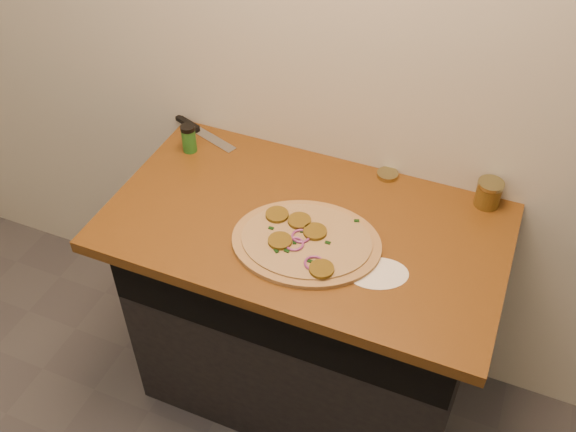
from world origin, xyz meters
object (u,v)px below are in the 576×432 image
at_px(pizza, 306,241).
at_px(chefs_knife, 199,131).
at_px(spice_shaker, 189,138).
at_px(salsa_jar, 489,193).

xyz_separation_m(pizza, chefs_knife, (-0.55, 0.38, -0.01)).
xyz_separation_m(chefs_knife, spice_shaker, (0.02, -0.11, 0.04)).
height_order(pizza, chefs_knife, pizza).
bearing_deg(pizza, salsa_jar, 39.78).
bearing_deg(pizza, spice_shaker, 153.10).
distance_m(chefs_knife, salsa_jar, 1.00).
distance_m(salsa_jar, spice_shaker, 0.99).
bearing_deg(salsa_jar, chefs_knife, 179.97).
relative_size(pizza, salsa_jar, 5.76).
height_order(chefs_knife, spice_shaker, spice_shaker).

